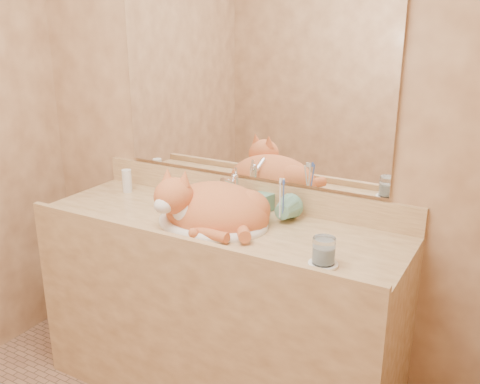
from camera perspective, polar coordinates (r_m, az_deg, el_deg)
The scene contains 12 objects.
wall_back at distance 2.38m, azimuth 0.90°, elevation 7.90°, with size 2.40×0.02×2.50m, color #936543.
vanity_counter at distance 2.45m, azimuth -2.36°, elevation -12.51°, with size 1.60×0.55×0.85m, color #9C7246, non-canonical shape.
mirror at distance 2.35m, azimuth 0.77°, elevation 11.22°, with size 1.30×0.02×0.80m, color white.
sink_basin at distance 2.22m, azimuth -2.94°, elevation -1.59°, with size 0.47×0.40×0.15m, color white, non-canonical shape.
faucet at distance 2.37m, azimuth -0.58°, elevation 0.11°, with size 0.05×0.13×0.18m, color white, non-canonical shape.
cat at distance 2.21m, azimuth -3.16°, elevation -1.58°, with size 0.46×0.37×0.25m, color #C3592D, non-canonical shape.
soap_dispenser at distance 2.33m, azimuth 1.53°, elevation -0.28°, with size 0.08×0.08×0.18m, color #65A188.
toothbrush_cup at distance 2.22m, azimuth 4.44°, elevation -2.30°, with size 0.11×0.11×0.10m, color #65A188.
toothbrushes at distance 2.19m, azimuth 4.48°, elevation -0.59°, with size 0.03×0.03×0.20m, color white, non-canonical shape.
saucer at distance 1.90m, azimuth 8.85°, elevation -7.62°, with size 0.11×0.11×0.01m, color white.
water_glass at distance 1.88m, azimuth 8.93°, elevation -6.20°, with size 0.08×0.08×0.09m, color white.
lotion_bottle at distance 2.69m, azimuth -11.96°, elevation 1.17°, with size 0.05×0.05×0.11m, color white.
Camera 1 is at (1.12, -1.06, 1.68)m, focal length 40.00 mm.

